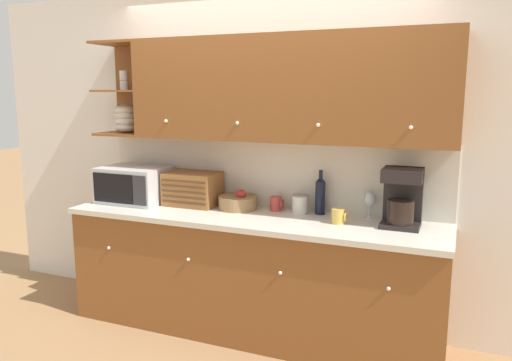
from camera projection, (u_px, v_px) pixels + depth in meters
The scene contains 14 objects.
ground_plane at pixel (266, 313), 4.11m from camera, with size 24.00×24.00×0.00m, color #9E754C.
wall_back at pixel (268, 156), 3.91m from camera, with size 5.19×0.06×2.60m.
counter_unit at pixel (251, 274), 3.74m from camera, with size 2.81×0.67×0.91m.
backsplash_panel at pixel (267, 173), 3.90m from camera, with size 2.79×0.01×0.54m.
upper_cabinets at pixel (279, 89), 3.57m from camera, with size 2.79×0.38×0.75m.
microwave at pixel (135, 184), 4.08m from camera, with size 0.53×0.41×0.29m.
bread_box at pixel (193, 189), 3.98m from camera, with size 0.42×0.30×0.26m.
fruit_basket at pixel (238, 202), 3.85m from camera, with size 0.30×0.30×0.16m.
mug at pixel (276, 204), 3.80m from camera, with size 0.10×0.09×0.11m.
storage_canister at pixel (300, 204), 3.71m from camera, with size 0.12×0.12×0.14m.
wine_bottle at pixel (320, 194), 3.67m from camera, with size 0.08×0.08×0.33m.
mug_blue_second at pixel (339, 216), 3.42m from camera, with size 0.10×0.09×0.10m.
wine_glass at pixel (370, 200), 3.55m from camera, with size 0.08×0.08×0.20m.
coffee_maker at pixel (402, 197), 3.33m from camera, with size 0.26×0.23×0.40m.
Camera 1 is at (1.40, -3.59, 1.80)m, focal length 35.00 mm.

